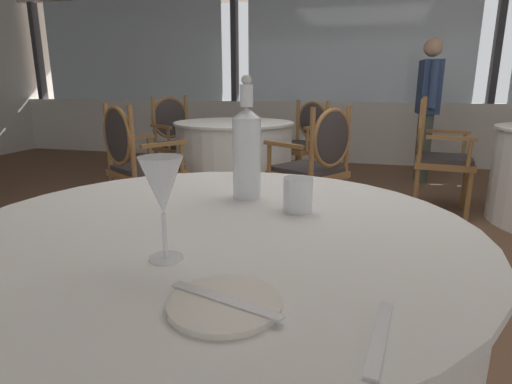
% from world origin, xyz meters
% --- Properties ---
extents(ground_plane, '(14.22, 14.22, 0.00)m').
position_xyz_m(ground_plane, '(0.00, 0.00, 0.00)').
color(ground_plane, brown).
extents(window_wall_far, '(10.94, 0.14, 2.63)m').
position_xyz_m(window_wall_far, '(-0.00, 3.63, 1.05)').
color(window_wall_far, silver).
rests_on(window_wall_far, ground_plane).
extents(foreground_table, '(1.21, 1.21, 0.76)m').
position_xyz_m(foreground_table, '(-0.11, -1.53, 0.38)').
color(foreground_table, white).
rests_on(foreground_table, ground_plane).
extents(side_plate, '(0.17, 0.17, 0.01)m').
position_xyz_m(side_plate, '(0.04, -1.88, 0.77)').
color(side_plate, silver).
rests_on(side_plate, foreground_table).
extents(butter_knife, '(0.19, 0.07, 0.00)m').
position_xyz_m(butter_knife, '(0.04, -1.88, 0.77)').
color(butter_knife, silver).
rests_on(butter_knife, foreground_table).
extents(dinner_fork, '(0.04, 0.18, 0.00)m').
position_xyz_m(dinner_fork, '(0.26, -1.90, 0.77)').
color(dinner_fork, silver).
rests_on(dinner_fork, foreground_table).
extents(water_bottle, '(0.08, 0.08, 0.34)m').
position_xyz_m(water_bottle, '(-0.10, -1.29, 0.90)').
color(water_bottle, white).
rests_on(water_bottle, foreground_table).
extents(wine_glass, '(0.08, 0.08, 0.19)m').
position_xyz_m(wine_glass, '(-0.13, -1.75, 0.90)').
color(wine_glass, white).
rests_on(wine_glass, foreground_table).
extents(water_tumbler, '(0.08, 0.08, 0.09)m').
position_xyz_m(water_tumbler, '(0.06, -1.38, 0.81)').
color(water_tumbler, white).
rests_on(water_tumbler, foreground_table).
extents(background_table_0, '(1.06, 1.06, 0.76)m').
position_xyz_m(background_table_0, '(-0.93, 1.13, 0.38)').
color(background_table_0, white).
rests_on(background_table_0, ground_plane).
extents(dining_chair_0_0, '(0.65, 0.64, 0.93)m').
position_xyz_m(dining_chair_0_0, '(-0.42, 1.93, 0.55)').
color(dining_chair_0_0, olive).
rests_on(dining_chair_0_0, ground_plane).
extents(dining_chair_0_1, '(0.64, 0.65, 0.97)m').
position_xyz_m(dining_chair_0_1, '(-1.74, 1.64, 0.56)').
color(dining_chair_0_1, olive).
rests_on(dining_chair_0_1, ground_plane).
extents(dining_chair_0_2, '(0.65, 0.64, 0.95)m').
position_xyz_m(dining_chair_0_2, '(-1.45, 0.31, 0.55)').
color(dining_chair_0_2, olive).
rests_on(dining_chair_0_2, ground_plane).
extents(dining_chair_0_3, '(0.64, 0.65, 0.94)m').
position_xyz_m(dining_chair_0_3, '(-0.12, 0.61, 0.55)').
color(dining_chair_0_3, olive).
rests_on(dining_chair_0_3, ground_plane).
extents(dining_chair_1_3, '(0.52, 0.58, 0.98)m').
position_xyz_m(dining_chair_1_3, '(0.78, 1.38, 0.57)').
color(dining_chair_1_3, olive).
rests_on(dining_chair_1_3, ground_plane).
extents(diner_person_0, '(0.22, 0.53, 1.58)m').
position_xyz_m(diner_person_0, '(0.85, 2.65, 0.89)').
color(diner_person_0, '#424C42').
rests_on(diner_person_0, ground_plane).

